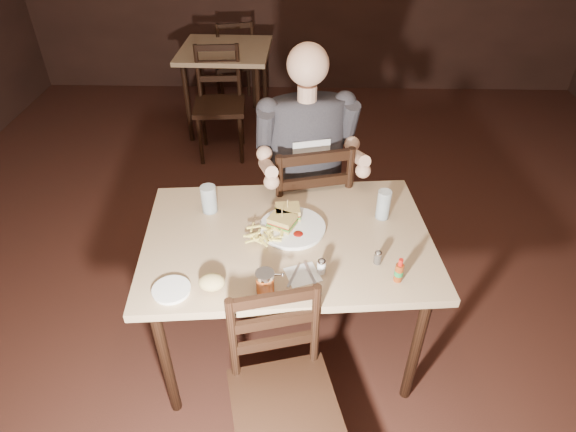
{
  "coord_description": "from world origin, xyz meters",
  "views": [
    {
      "loc": [
        -0.08,
        -1.86,
        2.18
      ],
      "look_at": [
        -0.12,
        -0.1,
        0.85
      ],
      "focal_mm": 30.0,
      "sensor_mm": 36.0,
      "label": 1
    }
  ],
  "objects_px": {
    "dinner_plate": "(292,228)",
    "syrup_dispenser": "(265,282)",
    "side_plate": "(172,291)",
    "diner": "(308,138)",
    "bg_table": "(226,58)",
    "bg_chair_near": "(219,106)",
    "glass_right": "(383,205)",
    "bg_chair_far": "(234,62)",
    "chair_far": "(304,209)",
    "chair_near": "(285,406)",
    "glass_left": "(209,199)",
    "main_table": "(288,248)",
    "hot_sauce": "(399,270)"
  },
  "relations": [
    {
      "from": "main_table",
      "to": "bg_table",
      "type": "xyz_separation_m",
      "value": [
        -0.64,
        2.65,
        -0.02
      ]
    },
    {
      "from": "diner",
      "to": "glass_right",
      "type": "distance_m",
      "value": 0.54
    },
    {
      "from": "diner",
      "to": "syrup_dispenser",
      "type": "relative_size",
      "value": 9.51
    },
    {
      "from": "glass_right",
      "to": "dinner_plate",
      "type": "bearing_deg",
      "value": -165.62
    },
    {
      "from": "side_plate",
      "to": "bg_chair_far",
      "type": "bearing_deg",
      "value": 92.9
    },
    {
      "from": "bg_chair_near",
      "to": "glass_left",
      "type": "bearing_deg",
      "value": -87.5
    },
    {
      "from": "chair_far",
      "to": "glass_right",
      "type": "xyz_separation_m",
      "value": [
        0.37,
        -0.42,
        0.34
      ]
    },
    {
      "from": "chair_near",
      "to": "diner",
      "type": "xyz_separation_m",
      "value": [
        0.09,
        1.19,
        0.55
      ]
    },
    {
      "from": "main_table",
      "to": "bg_chair_far",
      "type": "height_order",
      "value": "bg_chair_far"
    },
    {
      "from": "main_table",
      "to": "chair_far",
      "type": "height_order",
      "value": "chair_far"
    },
    {
      "from": "dinner_plate",
      "to": "glass_left",
      "type": "distance_m",
      "value": 0.44
    },
    {
      "from": "chair_near",
      "to": "dinner_plate",
      "type": "relative_size",
      "value": 2.96
    },
    {
      "from": "dinner_plate",
      "to": "syrup_dispenser",
      "type": "relative_size",
      "value": 2.98
    },
    {
      "from": "bg_table",
      "to": "chair_near",
      "type": "bearing_deg",
      "value": -79.0
    },
    {
      "from": "bg_table",
      "to": "glass_left",
      "type": "relative_size",
      "value": 5.91
    },
    {
      "from": "chair_far",
      "to": "glass_right",
      "type": "relative_size",
      "value": 6.73
    },
    {
      "from": "bg_chair_far",
      "to": "glass_right",
      "type": "bearing_deg",
      "value": 94.15
    },
    {
      "from": "glass_right",
      "to": "chair_near",
      "type": "bearing_deg",
      "value": -118.79
    },
    {
      "from": "bg_table",
      "to": "side_plate",
      "type": "height_order",
      "value": "side_plate"
    },
    {
      "from": "diner",
      "to": "glass_right",
      "type": "height_order",
      "value": "diner"
    },
    {
      "from": "diner",
      "to": "glass_left",
      "type": "distance_m",
      "value": 0.61
    },
    {
      "from": "chair_near",
      "to": "glass_right",
      "type": "height_order",
      "value": "glass_right"
    },
    {
      "from": "chair_far",
      "to": "bg_chair_near",
      "type": "xyz_separation_m",
      "value": [
        -0.72,
        1.52,
        -0.04
      ]
    },
    {
      "from": "chair_far",
      "to": "bg_chair_near",
      "type": "relative_size",
      "value": 1.09
    },
    {
      "from": "bg_table",
      "to": "diner",
      "type": "bearing_deg",
      "value": -71.02
    },
    {
      "from": "chair_far",
      "to": "bg_chair_near",
      "type": "bearing_deg",
      "value": -78.8
    },
    {
      "from": "glass_right",
      "to": "side_plate",
      "type": "distance_m",
      "value": 1.05
    },
    {
      "from": "chair_near",
      "to": "syrup_dispenser",
      "type": "xyz_separation_m",
      "value": [
        -0.09,
        0.3,
        0.38
      ]
    },
    {
      "from": "hot_sauce",
      "to": "dinner_plate",
      "type": "bearing_deg",
      "value": 143.89
    },
    {
      "from": "syrup_dispenser",
      "to": "chair_near",
      "type": "bearing_deg",
      "value": -79.24
    },
    {
      "from": "bg_table",
      "to": "syrup_dispenser",
      "type": "relative_size",
      "value": 8.18
    },
    {
      "from": "bg_chair_near",
      "to": "glass_right",
      "type": "bearing_deg",
      "value": -65.74
    },
    {
      "from": "chair_near",
      "to": "glass_left",
      "type": "distance_m",
      "value": 1.01
    },
    {
      "from": "bg_chair_far",
      "to": "dinner_plate",
      "type": "bearing_deg",
      "value": 86.27
    },
    {
      "from": "glass_right",
      "to": "syrup_dispenser",
      "type": "distance_m",
      "value": 0.73
    },
    {
      "from": "hot_sauce",
      "to": "chair_near",
      "type": "bearing_deg",
      "value": -140.11
    },
    {
      "from": "bg_table",
      "to": "bg_chair_far",
      "type": "xyz_separation_m",
      "value": [
        0.0,
        0.55,
        -0.24
      ]
    },
    {
      "from": "chair_far",
      "to": "syrup_dispenser",
      "type": "relative_size",
      "value": 9.95
    },
    {
      "from": "chair_far",
      "to": "dinner_plate",
      "type": "height_order",
      "value": "chair_far"
    },
    {
      "from": "hot_sauce",
      "to": "diner",
      "type": "bearing_deg",
      "value": 114.55
    },
    {
      "from": "main_table",
      "to": "diner",
      "type": "height_order",
      "value": "diner"
    },
    {
      "from": "chair_far",
      "to": "syrup_dispenser",
      "type": "bearing_deg",
      "value": 66.16
    },
    {
      "from": "side_plate",
      "to": "diner",
      "type": "bearing_deg",
      "value": 58.42
    },
    {
      "from": "bg_table",
      "to": "bg_chair_far",
      "type": "distance_m",
      "value": 0.6
    },
    {
      "from": "dinner_plate",
      "to": "side_plate",
      "type": "height_order",
      "value": "dinner_plate"
    },
    {
      "from": "glass_left",
      "to": "syrup_dispenser",
      "type": "distance_m",
      "value": 0.62
    },
    {
      "from": "bg_table",
      "to": "bg_chair_far",
      "type": "height_order",
      "value": "bg_chair_far"
    },
    {
      "from": "main_table",
      "to": "bg_chair_near",
      "type": "relative_size",
      "value": 1.5
    },
    {
      "from": "chair_near",
      "to": "syrup_dispenser",
      "type": "height_order",
      "value": "chair_near"
    },
    {
      "from": "bg_chair_far",
      "to": "syrup_dispenser",
      "type": "relative_size",
      "value": 8.86
    }
  ]
}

